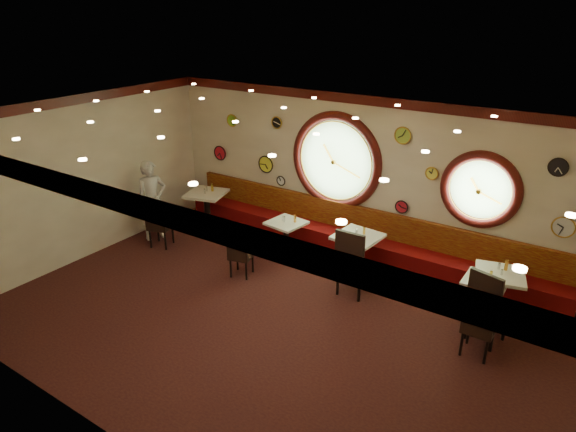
% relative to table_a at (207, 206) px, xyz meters
% --- Properties ---
extents(floor, '(9.00, 6.00, 0.00)m').
position_rel_table_a_xyz_m(floor, '(3.36, -2.16, -0.55)').
color(floor, black).
rests_on(floor, ground).
extents(ceiling, '(9.00, 6.00, 0.02)m').
position_rel_table_a_xyz_m(ceiling, '(3.36, -2.16, 2.65)').
color(ceiling, '#BC8535').
rests_on(ceiling, wall_back).
extents(wall_back, '(9.00, 0.02, 3.20)m').
position_rel_table_a_xyz_m(wall_back, '(3.36, 0.84, 1.05)').
color(wall_back, beige).
rests_on(wall_back, floor).
extents(wall_front, '(9.00, 0.02, 3.20)m').
position_rel_table_a_xyz_m(wall_front, '(3.36, -5.16, 1.05)').
color(wall_front, beige).
rests_on(wall_front, floor).
extents(wall_left, '(0.02, 6.00, 3.20)m').
position_rel_table_a_xyz_m(wall_left, '(-1.14, -2.16, 1.05)').
color(wall_left, beige).
rests_on(wall_left, floor).
extents(molding_back, '(9.00, 0.10, 0.18)m').
position_rel_table_a_xyz_m(molding_back, '(3.36, 0.79, 2.56)').
color(molding_back, '#3E0D0B').
rests_on(molding_back, wall_back).
extents(molding_front, '(9.00, 0.10, 0.18)m').
position_rel_table_a_xyz_m(molding_front, '(3.36, -5.11, 2.56)').
color(molding_front, '#3E0D0B').
rests_on(molding_front, wall_back).
extents(molding_left, '(0.10, 6.00, 0.18)m').
position_rel_table_a_xyz_m(molding_left, '(-1.09, -2.16, 2.56)').
color(molding_left, '#3E0D0B').
rests_on(molding_left, wall_back).
extents(banquette_base, '(8.00, 0.55, 0.20)m').
position_rel_table_a_xyz_m(banquette_base, '(3.36, 0.56, -0.45)').
color(banquette_base, black).
rests_on(banquette_base, floor).
extents(banquette_seat, '(8.00, 0.55, 0.30)m').
position_rel_table_a_xyz_m(banquette_seat, '(3.36, 0.56, -0.20)').
color(banquette_seat, '#5D080A').
rests_on(banquette_seat, banquette_base).
extents(banquette_back, '(8.00, 0.10, 0.55)m').
position_rel_table_a_xyz_m(banquette_back, '(3.36, 0.78, 0.20)').
color(banquette_back, '#620D07').
rests_on(banquette_back, wall_back).
extents(porthole_left_glass, '(1.66, 0.02, 1.66)m').
position_rel_table_a_xyz_m(porthole_left_glass, '(2.76, 0.84, 1.30)').
color(porthole_left_glass, '#84B86E').
rests_on(porthole_left_glass, wall_back).
extents(porthole_left_frame, '(1.98, 0.18, 1.98)m').
position_rel_table_a_xyz_m(porthole_left_frame, '(2.76, 0.82, 1.30)').
color(porthole_left_frame, '#3E0D0B').
rests_on(porthole_left_frame, wall_back).
extents(porthole_left_ring, '(1.61, 0.03, 1.61)m').
position_rel_table_a_xyz_m(porthole_left_ring, '(2.76, 0.79, 1.30)').
color(porthole_left_ring, gold).
rests_on(porthole_left_ring, wall_back).
extents(porthole_right_glass, '(1.10, 0.02, 1.10)m').
position_rel_table_a_xyz_m(porthole_right_glass, '(5.56, 0.84, 1.25)').
color(porthole_right_glass, '#84B86E').
rests_on(porthole_right_glass, wall_back).
extents(porthole_right_frame, '(1.38, 0.18, 1.38)m').
position_rel_table_a_xyz_m(porthole_right_frame, '(5.56, 0.82, 1.25)').
color(porthole_right_frame, '#3E0D0B').
rests_on(porthole_right_frame, wall_back).
extents(porthole_right_ring, '(1.09, 0.03, 1.09)m').
position_rel_table_a_xyz_m(porthole_right_ring, '(5.56, 0.79, 1.25)').
color(porthole_right_ring, gold).
rests_on(porthole_right_ring, wall_back).
extents(wall_clock_0, '(0.32, 0.03, 0.32)m').
position_rel_table_a_xyz_m(wall_clock_0, '(-0.24, 0.80, 1.00)').
color(wall_clock_0, red).
rests_on(wall_clock_0, wall_back).
extents(wall_clock_1, '(0.34, 0.03, 0.34)m').
position_rel_table_a_xyz_m(wall_clock_1, '(6.91, 0.80, 0.90)').
color(wall_clock_1, white).
rests_on(wall_clock_1, wall_back).
extents(wall_clock_2, '(0.20, 0.03, 0.20)m').
position_rel_table_a_xyz_m(wall_clock_2, '(1.46, 0.80, 0.65)').
color(wall_clock_2, white).
rests_on(wall_clock_2, wall_back).
extents(wall_clock_3, '(0.36, 0.03, 0.36)m').
position_rel_table_a_xyz_m(wall_clock_3, '(1.06, 0.80, 0.95)').
color(wall_clock_3, '#F5F236').
rests_on(wall_clock_3, wall_back).
extents(wall_clock_4, '(0.22, 0.03, 0.22)m').
position_rel_table_a_xyz_m(wall_clock_4, '(4.71, 0.80, 1.40)').
color(wall_clock_4, '#F0EC50').
rests_on(wall_clock_4, wall_back).
extents(wall_clock_5, '(0.24, 0.03, 0.24)m').
position_rel_table_a_xyz_m(wall_clock_5, '(1.36, 0.80, 1.90)').
color(wall_clock_5, black).
rests_on(wall_clock_5, wall_back).
extents(wall_clock_6, '(0.26, 0.03, 0.26)m').
position_rel_table_a_xyz_m(wall_clock_6, '(0.16, 0.80, 1.80)').
color(wall_clock_6, '#75B624').
rests_on(wall_clock_6, wall_back).
extents(wall_clock_7, '(0.24, 0.03, 0.24)m').
position_rel_table_a_xyz_m(wall_clock_7, '(4.21, 0.80, 0.65)').
color(wall_clock_7, red).
rests_on(wall_clock_7, wall_back).
extents(wall_clock_8, '(0.30, 0.03, 0.30)m').
position_rel_table_a_xyz_m(wall_clock_8, '(4.11, 0.80, 2.00)').
color(wall_clock_8, '#94B739').
rests_on(wall_clock_8, wall_back).
extents(wall_clock_9, '(0.28, 0.03, 0.28)m').
position_rel_table_a_xyz_m(wall_clock_9, '(6.66, 0.80, 1.85)').
color(wall_clock_9, black).
rests_on(wall_clock_9, wall_back).
extents(table_a, '(0.99, 0.99, 0.88)m').
position_rel_table_a_xyz_m(table_a, '(0.00, 0.00, 0.00)').
color(table_a, black).
rests_on(table_a, floor).
extents(table_b, '(0.75, 0.75, 0.73)m').
position_rel_table_a_xyz_m(table_b, '(2.20, -0.10, -0.09)').
color(table_b, black).
rests_on(table_b, floor).
extents(table_c, '(0.83, 0.83, 0.85)m').
position_rel_table_a_xyz_m(table_c, '(3.77, -0.10, -0.02)').
color(table_c, black).
rests_on(table_c, floor).
extents(table_d, '(0.65, 0.65, 0.71)m').
position_rel_table_a_xyz_m(table_d, '(6.08, -0.21, -0.10)').
color(table_d, black).
rests_on(table_d, floor).
extents(table_e, '(0.90, 0.90, 0.81)m').
position_rel_table_a_xyz_m(table_e, '(6.24, -0.06, -0.04)').
color(table_e, black).
rests_on(table_e, floor).
extents(chair_a, '(0.56, 0.56, 0.65)m').
position_rel_table_a_xyz_m(chair_a, '(-0.20, -1.27, 0.05)').
color(chair_a, black).
rests_on(chair_a, floor).
extents(chair_b, '(0.49, 0.49, 0.59)m').
position_rel_table_a_xyz_m(chair_b, '(1.98, -1.32, -0.01)').
color(chair_b, black).
rests_on(chair_b, floor).
extents(chair_c, '(0.53, 0.53, 0.77)m').
position_rel_table_a_xyz_m(chair_c, '(4.00, -0.77, 0.16)').
color(chair_c, black).
rests_on(chair_c, floor).
extents(chair_d, '(0.62, 0.62, 0.75)m').
position_rel_table_a_xyz_m(chair_d, '(6.25, -0.87, 0.14)').
color(chair_d, black).
rests_on(chair_d, floor).
extents(chair_e, '(0.44, 0.44, 0.65)m').
position_rel_table_a_xyz_m(chair_e, '(6.26, -1.27, 0.04)').
color(chair_e, black).
rests_on(chair_e, floor).
extents(condiment_a_salt, '(0.04, 0.04, 0.11)m').
position_rel_table_a_xyz_m(condiment_a_salt, '(-0.05, 0.07, 0.38)').
color(condiment_a_salt, silver).
rests_on(condiment_a_salt, table_a).
extents(condiment_b_salt, '(0.03, 0.03, 0.09)m').
position_rel_table_a_xyz_m(condiment_b_salt, '(2.11, -0.09, 0.22)').
color(condiment_b_salt, silver).
rests_on(condiment_b_salt, table_b).
extents(condiment_c_salt, '(0.03, 0.03, 0.09)m').
position_rel_table_a_xyz_m(condiment_c_salt, '(3.72, -0.06, 0.34)').
color(condiment_c_salt, silver).
rests_on(condiment_c_salt, table_c).
extents(condiment_d_salt, '(0.04, 0.04, 0.11)m').
position_rel_table_a_xyz_m(condiment_d_salt, '(6.03, -0.22, 0.21)').
color(condiment_d_salt, '#BCBCC0').
rests_on(condiment_d_salt, table_d).
extents(condiment_a_pepper, '(0.04, 0.04, 0.11)m').
position_rel_table_a_xyz_m(condiment_a_pepper, '(0.03, -0.06, 0.38)').
color(condiment_a_pepper, silver).
rests_on(condiment_a_pepper, table_a).
extents(condiment_b_pepper, '(0.04, 0.04, 0.11)m').
position_rel_table_a_xyz_m(condiment_b_pepper, '(2.17, -0.12, 0.23)').
color(condiment_b_pepper, silver).
rests_on(condiment_b_pepper, table_b).
extents(condiment_c_pepper, '(0.04, 0.04, 0.11)m').
position_rel_table_a_xyz_m(condiment_c_pepper, '(3.74, -0.10, 0.35)').
color(condiment_c_pepper, silver).
rests_on(condiment_c_pepper, table_c).
extents(condiment_d_pepper, '(0.03, 0.03, 0.09)m').
position_rel_table_a_xyz_m(condiment_d_pepper, '(6.05, -0.22, 0.21)').
color(condiment_d_pepper, silver).
rests_on(condiment_d_pepper, table_d).
extents(condiment_a_bottle, '(0.05, 0.05, 0.18)m').
position_rel_table_a_xyz_m(condiment_a_bottle, '(0.06, 0.15, 0.41)').
color(condiment_a_bottle, gold).
rests_on(condiment_a_bottle, table_a).
extents(condiment_b_bottle, '(0.05, 0.05, 0.17)m').
position_rel_table_a_xyz_m(condiment_b_bottle, '(2.35, -0.01, 0.26)').
color(condiment_b_bottle, orange).
rests_on(condiment_b_bottle, table_b).
extents(condiment_c_bottle, '(0.04, 0.04, 0.14)m').
position_rel_table_a_xyz_m(condiment_c_bottle, '(3.84, -0.00, 0.36)').
color(condiment_c_bottle, gold).
rests_on(condiment_c_bottle, table_c).
extents(condiment_d_bottle, '(0.04, 0.04, 0.14)m').
position_rel_table_a_xyz_m(condiment_d_bottle, '(6.13, -0.17, 0.23)').
color(condiment_d_bottle, gold).
rests_on(condiment_d_bottle, table_d).
extents(condiment_e_salt, '(0.04, 0.04, 0.11)m').
position_rel_table_a_xyz_m(condiment_e_salt, '(6.19, 0.06, 0.31)').
color(condiment_e_salt, silver).
rests_on(condiment_e_salt, table_e).
extents(condiment_e_pepper, '(0.03, 0.03, 0.09)m').
position_rel_table_a_xyz_m(condiment_e_pepper, '(6.27, -0.11, 0.30)').
color(condiment_e_pepper, silver).
rests_on(condiment_e_pepper, table_e).
extents(condiment_e_bottle, '(0.05, 0.05, 0.18)m').
position_rel_table_a_xyz_m(condiment_e_bottle, '(6.29, 0.09, 0.35)').
color(condiment_e_bottle, orange).
rests_on(condiment_e_bottle, table_e).
extents(waiter, '(0.63, 0.74, 1.72)m').
position_rel_table_a_xyz_m(waiter, '(-0.64, -0.97, 0.31)').
color(waiter, silver).
rests_on(waiter, floor).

